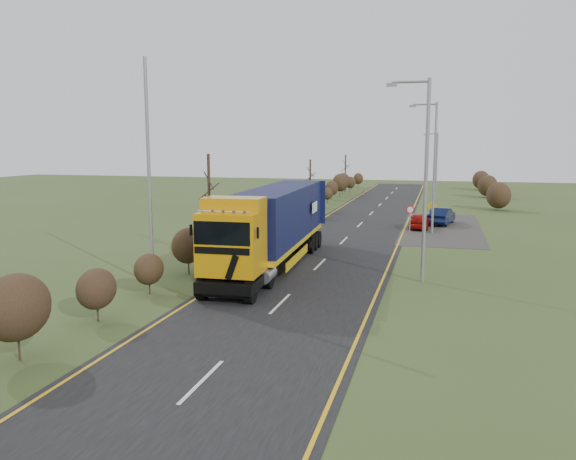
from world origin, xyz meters
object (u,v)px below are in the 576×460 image
Objects in this scene: lorry at (274,222)px; car_red_hatchback at (419,221)px; car_blue_sedan at (442,216)px; speed_sign at (410,215)px; streetlight_near at (423,172)px.

car_red_hatchback is (7.09, 16.43, -1.83)m from lorry.
lorry is 21.27m from car_blue_sedan.
car_red_hatchback is at bearing 78.31° from speed_sign.
speed_sign is (-2.29, -5.76, 0.75)m from car_blue_sedan.
streetlight_near reaches higher than lorry.
streetlight_near reaches higher than car_red_hatchback.
car_red_hatchback is 0.38× the size of streetlight_near.
streetlight_near is at bearing 98.86° from car_blue_sedan.
lorry is at bearing -115.63° from speed_sign.
car_blue_sedan is (1.69, 2.86, 0.07)m from car_red_hatchback.
car_red_hatchback is 3.32m from car_blue_sedan.
streetlight_near is (-1.05, -20.61, 4.61)m from car_blue_sedan.
car_blue_sedan is at bearing 62.90° from lorry.
car_blue_sedan reaches higher than car_red_hatchback.
streetlight_near is at bearing -12.30° from lorry.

